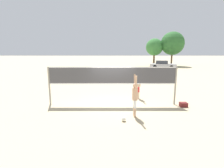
{
  "coord_description": "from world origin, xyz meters",
  "views": [
    {
      "loc": [
        -0.02,
        -10.51,
        3.32
      ],
      "look_at": [
        0.0,
        0.0,
        1.29
      ],
      "focal_mm": 28.0,
      "sensor_mm": 36.0,
      "label": 1
    }
  ],
  "objects_px": {
    "player_spiker": "(135,95)",
    "gear_bag": "(183,105)",
    "volleyball_net": "(112,78)",
    "parked_car_near": "(162,65)",
    "tree_left_cluster": "(154,47)",
    "tree_right_cluster": "(172,43)",
    "player_blocker": "(138,83)",
    "volleyball": "(123,119)"
  },
  "relations": [
    {
      "from": "player_spiker",
      "to": "gear_bag",
      "type": "xyz_separation_m",
      "value": [
        3.14,
        1.58,
        -1.01
      ]
    },
    {
      "from": "volleyball_net",
      "to": "player_spiker",
      "type": "height_order",
      "value": "volleyball_net"
    },
    {
      "from": "gear_bag",
      "to": "parked_car_near",
      "type": "distance_m",
      "value": 23.72
    },
    {
      "from": "volleyball_net",
      "to": "gear_bag",
      "type": "height_order",
      "value": "volleyball_net"
    },
    {
      "from": "parked_car_near",
      "to": "tree_left_cluster",
      "type": "height_order",
      "value": "tree_left_cluster"
    },
    {
      "from": "gear_bag",
      "to": "tree_right_cluster",
      "type": "height_order",
      "value": "tree_right_cluster"
    },
    {
      "from": "player_blocker",
      "to": "tree_left_cluster",
      "type": "distance_m",
      "value": 27.91
    },
    {
      "from": "gear_bag",
      "to": "tree_left_cluster",
      "type": "bearing_deg",
      "value": 80.24
    },
    {
      "from": "tree_left_cluster",
      "to": "tree_right_cluster",
      "type": "distance_m",
      "value": 3.8
    },
    {
      "from": "tree_right_cluster",
      "to": "player_blocker",
      "type": "bearing_deg",
      "value": -112.88
    },
    {
      "from": "player_spiker",
      "to": "gear_bag",
      "type": "relative_size",
      "value": 5.08
    },
    {
      "from": "volleyball",
      "to": "tree_left_cluster",
      "type": "xyz_separation_m",
      "value": [
        8.65,
        30.8,
        3.89
      ]
    },
    {
      "from": "parked_car_near",
      "to": "tree_left_cluster",
      "type": "distance_m",
      "value": 6.46
    },
    {
      "from": "parked_car_near",
      "to": "tree_left_cluster",
      "type": "xyz_separation_m",
      "value": [
        -0.39,
        5.49,
        3.37
      ]
    },
    {
      "from": "player_blocker",
      "to": "gear_bag",
      "type": "bearing_deg",
      "value": 52.99
    },
    {
      "from": "tree_right_cluster",
      "to": "gear_bag",
      "type": "bearing_deg",
      "value": -107.07
    },
    {
      "from": "volleyball",
      "to": "tree_right_cluster",
      "type": "xyz_separation_m",
      "value": [
        12.32,
        30.19,
        4.66
      ]
    },
    {
      "from": "volleyball",
      "to": "gear_bag",
      "type": "xyz_separation_m",
      "value": [
        3.73,
        2.2,
        0.02
      ]
    },
    {
      "from": "player_spiker",
      "to": "tree_left_cluster",
      "type": "bearing_deg",
      "value": -14.94
    },
    {
      "from": "player_blocker",
      "to": "volleyball",
      "type": "bearing_deg",
      "value": -17.75
    },
    {
      "from": "player_spiker",
      "to": "volleyball",
      "type": "xyz_separation_m",
      "value": [
        -0.6,
        -0.62,
        -1.03
      ]
    },
    {
      "from": "gear_bag",
      "to": "parked_car_near",
      "type": "xyz_separation_m",
      "value": [
        5.31,
        23.11,
        0.5
      ]
    },
    {
      "from": "volleyball",
      "to": "tree_right_cluster",
      "type": "bearing_deg",
      "value": 67.79
    },
    {
      "from": "volleyball",
      "to": "tree_right_cluster",
      "type": "height_order",
      "value": "tree_right_cluster"
    },
    {
      "from": "volleyball",
      "to": "volleyball_net",
      "type": "bearing_deg",
      "value": 101.28
    },
    {
      "from": "player_blocker",
      "to": "tree_left_cluster",
      "type": "relative_size",
      "value": 0.36
    },
    {
      "from": "volleyball_net",
      "to": "volleyball",
      "type": "xyz_separation_m",
      "value": [
        0.53,
        -2.67,
        -1.58
      ]
    },
    {
      "from": "player_spiker",
      "to": "parked_car_near",
      "type": "distance_m",
      "value": 26.11
    },
    {
      "from": "player_spiker",
      "to": "player_blocker",
      "type": "bearing_deg",
      "value": -11.49
    },
    {
      "from": "volleyball_net",
      "to": "parked_car_near",
      "type": "xyz_separation_m",
      "value": [
        9.58,
        22.64,
        -1.06
      ]
    },
    {
      "from": "player_blocker",
      "to": "tree_right_cluster",
      "type": "height_order",
      "value": "tree_right_cluster"
    },
    {
      "from": "gear_bag",
      "to": "tree_right_cluster",
      "type": "bearing_deg",
      "value": 72.93
    },
    {
      "from": "player_blocker",
      "to": "tree_right_cluster",
      "type": "xyz_separation_m",
      "value": [
        11.03,
        26.15,
        3.67
      ]
    },
    {
      "from": "volleyball_net",
      "to": "parked_car_near",
      "type": "height_order",
      "value": "volleyball_net"
    },
    {
      "from": "player_spiker",
      "to": "tree_left_cluster",
      "type": "relative_size",
      "value": 0.37
    },
    {
      "from": "player_spiker",
      "to": "tree_right_cluster",
      "type": "xyz_separation_m",
      "value": [
        11.73,
        29.57,
        3.63
      ]
    },
    {
      "from": "gear_bag",
      "to": "tree_left_cluster",
      "type": "distance_m",
      "value": 29.28
    },
    {
      "from": "volleyball",
      "to": "gear_bag",
      "type": "relative_size",
      "value": 0.5
    },
    {
      "from": "volleyball_net",
      "to": "gear_bag",
      "type": "xyz_separation_m",
      "value": [
        4.27,
        -0.47,
        -1.56
      ]
    },
    {
      "from": "gear_bag",
      "to": "parked_car_near",
      "type": "height_order",
      "value": "parked_car_near"
    },
    {
      "from": "volleyball_net",
      "to": "gear_bag",
      "type": "bearing_deg",
      "value": -6.35
    },
    {
      "from": "gear_bag",
      "to": "player_spiker",
      "type": "bearing_deg",
      "value": -153.22
    }
  ]
}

